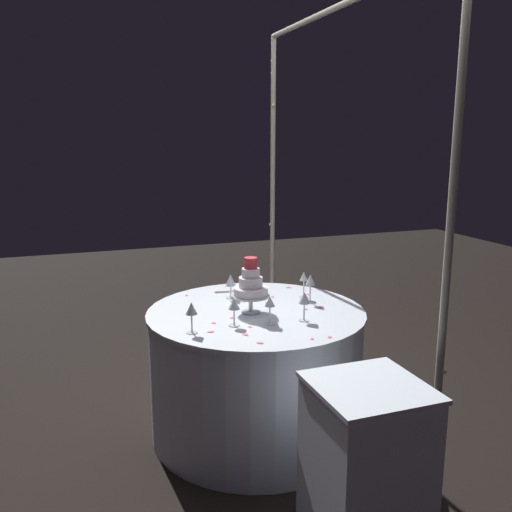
{
  "coord_description": "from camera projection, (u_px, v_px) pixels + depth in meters",
  "views": [
    {
      "loc": [
        2.9,
        -1.06,
        1.77
      ],
      "look_at": [
        0.0,
        0.0,
        1.1
      ],
      "focal_mm": 38.59,
      "sensor_mm": 36.0,
      "label": 1
    }
  ],
  "objects": [
    {
      "name": "rose_petal_14",
      "position": [
        320.0,
        308.0,
        3.28
      ],
      "size": [
        0.03,
        0.04,
        0.0
      ],
      "primitive_type": "ellipsoid",
      "rotation": [
        0.0,
        0.0,
        5.01
      ],
      "color": "#EA6B84",
      "rests_on": "main_table"
    },
    {
      "name": "ground_plane",
      "position": [
        256.0,
        431.0,
        3.39
      ],
      "size": [
        12.0,
        12.0,
        0.0
      ],
      "primitive_type": "plane",
      "color": "black"
    },
    {
      "name": "wine_glass_0",
      "position": [
        304.0,
        278.0,
        3.47
      ],
      "size": [
        0.06,
        0.06,
        0.17
      ],
      "color": "silver",
      "rests_on": "main_table"
    },
    {
      "name": "rose_petal_1",
      "position": [
        239.0,
        298.0,
        3.47
      ],
      "size": [
        0.04,
        0.04,
        0.0
      ],
      "primitive_type": "ellipsoid",
      "rotation": [
        0.0,
        0.0,
        3.62
      ],
      "color": "#EA6B84",
      "rests_on": "main_table"
    },
    {
      "name": "wine_glass_2",
      "position": [
        191.0,
        310.0,
        2.83
      ],
      "size": [
        0.06,
        0.06,
        0.17
      ],
      "color": "silver",
      "rests_on": "main_table"
    },
    {
      "name": "wine_glass_6",
      "position": [
        310.0,
        281.0,
        3.36
      ],
      "size": [
        0.06,
        0.06,
        0.18
      ],
      "color": "silver",
      "rests_on": "main_table"
    },
    {
      "name": "rose_petal_0",
      "position": [
        245.0,
        293.0,
        3.58
      ],
      "size": [
        0.03,
        0.02,
        0.0
      ],
      "primitive_type": "ellipsoid",
      "rotation": [
        0.0,
        0.0,
        3.12
      ],
      "color": "#EA6B84",
      "rests_on": "main_table"
    },
    {
      "name": "rose_petal_10",
      "position": [
        233.0,
        318.0,
        3.09
      ],
      "size": [
        0.04,
        0.05,
        0.0
      ],
      "primitive_type": "ellipsoid",
      "rotation": [
        0.0,
        0.0,
        2.18
      ],
      "color": "#EA6B84",
      "rests_on": "main_table"
    },
    {
      "name": "rose_petal_13",
      "position": [
        308.0,
        294.0,
        3.56
      ],
      "size": [
        0.04,
        0.03,
        0.0
      ],
      "primitive_type": "ellipsoid",
      "rotation": [
        0.0,
        0.0,
        6.17
      ],
      "color": "#EA6B84",
      "rests_on": "main_table"
    },
    {
      "name": "cake_knife",
      "position": [
        234.0,
        291.0,
        3.63
      ],
      "size": [
        0.07,
        0.3,
        0.01
      ],
      "color": "silver",
      "rests_on": "main_table"
    },
    {
      "name": "wine_glass_5",
      "position": [
        304.0,
        299.0,
        3.03
      ],
      "size": [
        0.07,
        0.07,
        0.16
      ],
      "color": "silver",
      "rests_on": "main_table"
    },
    {
      "name": "rose_petal_3",
      "position": [
        244.0,
        301.0,
        3.4
      ],
      "size": [
        0.03,
        0.04,
        0.0
      ],
      "primitive_type": "ellipsoid",
      "rotation": [
        0.0,
        0.0,
        2.09
      ],
      "color": "#EA6B84",
      "rests_on": "main_table"
    },
    {
      "name": "rose_petal_16",
      "position": [
        250.0,
        327.0,
        2.95
      ],
      "size": [
        0.03,
        0.02,
        0.0
      ],
      "primitive_type": "ellipsoid",
      "rotation": [
        0.0,
        0.0,
        3.35
      ],
      "color": "#EA6B84",
      "rests_on": "main_table"
    },
    {
      "name": "rose_petal_11",
      "position": [
        262.0,
        286.0,
        3.75
      ],
      "size": [
        0.04,
        0.04,
        0.0
      ],
      "primitive_type": "ellipsoid",
      "rotation": [
        0.0,
        0.0,
        2.01
      ],
      "color": "#EA6B84",
      "rests_on": "main_table"
    },
    {
      "name": "rose_petal_15",
      "position": [
        214.0,
        323.0,
        3.01
      ],
      "size": [
        0.04,
        0.04,
        0.0
      ],
      "primitive_type": "ellipsoid",
      "rotation": [
        0.0,
        0.0,
        0.56
      ],
      "color": "#EA6B84",
      "rests_on": "main_table"
    },
    {
      "name": "wine_glass_3",
      "position": [
        231.0,
        281.0,
        3.46
      ],
      "size": [
        0.07,
        0.07,
        0.15
      ],
      "color": "silver",
      "rests_on": "main_table"
    },
    {
      "name": "rose_petal_6",
      "position": [
        260.0,
        343.0,
        2.71
      ],
      "size": [
        0.04,
        0.05,
        0.0
      ],
      "primitive_type": "ellipsoid",
      "rotation": [
        0.0,
        0.0,
        0.94
      ],
      "color": "#EA6B84",
      "rests_on": "main_table"
    },
    {
      "name": "rose_petal_4",
      "position": [
        306.0,
        309.0,
        3.25
      ],
      "size": [
        0.03,
        0.03,
        0.0
      ],
      "primitive_type": "ellipsoid",
      "rotation": [
        0.0,
        0.0,
        1.28
      ],
      "color": "#EA6B84",
      "rests_on": "main_table"
    },
    {
      "name": "rose_petal_18",
      "position": [
        289.0,
        287.0,
        3.72
      ],
      "size": [
        0.04,
        0.04,
        0.0
      ],
      "primitive_type": "ellipsoid",
      "rotation": [
        0.0,
        0.0,
        1.3
      ],
      "color": "#EA6B84",
      "rests_on": "main_table"
    },
    {
      "name": "rose_petal_12",
      "position": [
        211.0,
        332.0,
        2.87
      ],
      "size": [
        0.03,
        0.04,
        0.0
      ],
      "primitive_type": "ellipsoid",
      "rotation": [
        0.0,
        0.0,
        4.71
      ],
      "color": "#EA6B84",
      "rests_on": "main_table"
    },
    {
      "name": "rose_petal_8",
      "position": [
        273.0,
        297.0,
        3.5
      ],
      "size": [
        0.04,
        0.03,
        0.0
      ],
      "primitive_type": "ellipsoid",
      "rotation": [
        0.0,
        0.0,
        5.73
      ],
      "color": "#EA6B84",
      "rests_on": "main_table"
    },
    {
      "name": "wine_glass_1",
      "position": [
        270.0,
        304.0,
        2.97
      ],
      "size": [
        0.06,
        0.06,
        0.16
      ],
      "color": "silver",
      "rests_on": "main_table"
    },
    {
      "name": "decorative_arch",
      "position": [
        337.0,
        166.0,
        3.22
      ],
      "size": [
        2.09,
        0.06,
        2.51
      ],
      "color": "#B7B29E",
      "rests_on": "ground"
    },
    {
      "name": "main_table",
      "position": [
        256.0,
        372.0,
        3.31
      ],
      "size": [
        1.28,
        1.28,
        0.78
      ],
      "color": "silver",
      "rests_on": "ground"
    },
    {
      "name": "rose_petal_9",
      "position": [
        187.0,
        295.0,
        3.54
      ],
      "size": [
        0.03,
        0.02,
        0.0
      ],
      "primitive_type": "ellipsoid",
      "rotation": [
        0.0,
        0.0,
        6.19
      ],
      "color": "#EA6B84",
      "rests_on": "main_table"
    },
    {
      "name": "rose_petal_17",
      "position": [
        245.0,
        334.0,
        2.83
      ],
      "size": [
        0.04,
        0.04,
        0.0
      ],
      "primitive_type": "ellipsoid",
      "rotation": [
        0.0,
        0.0,
        3.52
      ],
      "color": "#EA6B84",
      "rests_on": "main_table"
    },
    {
      "name": "side_table",
      "position": [
        365.0,
        474.0,
        2.28
      ],
      "size": [
        0.45,
        0.45,
        0.8
      ],
      "color": "silver",
      "rests_on": "ground"
    },
    {
      "name": "wine_glass_4",
      "position": [
        234.0,
        305.0,
        2.95
      ],
      "size": [
        0.06,
        0.06,
        0.15
      ],
      "color": "silver",
      "rests_on": "main_table"
    },
    {
      "name": "rose_petal_5",
      "position": [
        267.0,
        303.0,
        3.38
      ],
      "size": [
        0.04,
        0.03,
        0.0
      ],
      "primitive_type": "ellipsoid",
      "rotation": [
        0.0,
        0.0,
        0.25
      ],
      "color": "#EA6B84",
      "rests_on": "main_table"
    },
    {
      "name": "rose_petal_2",
      "position": [
        312.0,
        339.0,
        2.77
      ],
      "size": [
        0.03,
        0.03,
        0.0
      ],
      "primitive_type": "ellipsoid",
      "rotation": [
        0.0,
        0.0,
        2.55
      ],
      "color": "#EA6B84",
      "rests_on": "main_table"
    },
    {
      "name": "tiered_cake",
      "position": [
        251.0,
        285.0,
        3.15
      ],
      "size": [
        0.22,
        0.22,
        0.33
      ],
      "color": "silver",
      "rests_on": "main_table"
    },
    {
      "name": "rose_petal_7",
      "position": [
        330.0,
        337.0,
        2.79
      ],
      "size": [
        0.04,
        0.04,
        0.0
      ],
      "primitive_type": "ellipsoid",
      "rotation": [
        0.0,
        0.0,
        5.66
      ],
      "color": "#EA6B84",
      "rests_on": "main_table"
    }
  ]
}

